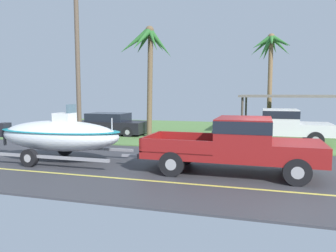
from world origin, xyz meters
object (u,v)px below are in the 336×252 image
object	(u,v)px
boat_on_trailer	(59,135)
utility_pole	(78,57)
parked_sedan_near	(111,124)
palm_tree_mid	(271,53)
carport_awning	(299,97)
pickup_truck_towing	(243,143)
parked_pickup_background	(279,124)
palm_tree_far_left	(148,51)

from	to	relation	value
boat_on_trailer	utility_pole	bearing A→B (deg)	112.94
parked_sedan_near	palm_tree_mid	world-z (taller)	palm_tree_mid
carport_awning	utility_pole	world-z (taller)	utility_pole
parked_sedan_near	palm_tree_mid	xyz separation A→B (m)	(9.58, 7.10, 4.89)
pickup_truck_towing	parked_pickup_background	xyz separation A→B (m)	(1.43, 6.96, -0.02)
boat_on_trailer	utility_pole	size ratio (longest dim) A/B	0.72
carport_awning	palm_tree_far_left	xyz separation A→B (m)	(-8.70, -4.37, 2.68)
parked_sedan_near	palm_tree_far_left	bearing A→B (deg)	-8.31
pickup_truck_towing	palm_tree_far_left	world-z (taller)	palm_tree_far_left
boat_on_trailer	palm_tree_far_left	bearing A→B (deg)	82.11
boat_on_trailer	carport_awning	world-z (taller)	carport_awning
carport_awning	palm_tree_mid	bearing A→B (deg)	119.44
palm_tree_far_left	utility_pole	size ratio (longest dim) A/B	0.74
boat_on_trailer	palm_tree_far_left	size ratio (longest dim) A/B	0.97
boat_on_trailer	palm_tree_mid	distance (m)	17.44
boat_on_trailer	utility_pole	distance (m)	6.16
parked_sedan_near	carport_awning	world-z (taller)	carport_awning
pickup_truck_towing	boat_on_trailer	xyz separation A→B (m)	(-6.92, 0.00, -0.01)
utility_pole	boat_on_trailer	bearing A→B (deg)	-67.06
parked_sedan_near	carport_awning	xyz separation A→B (m)	(11.34, 3.99, 1.73)
carport_awning	palm_tree_far_left	bearing A→B (deg)	-153.30
parked_sedan_near	utility_pole	xyz separation A→B (m)	(-0.34, -3.08, 3.87)
parked_sedan_near	boat_on_trailer	bearing A→B (deg)	-78.10
parked_sedan_near	palm_tree_far_left	xyz separation A→B (m)	(2.65, -0.39, 4.41)
boat_on_trailer	parked_pickup_background	xyz separation A→B (m)	(8.34, 6.96, -0.01)
parked_pickup_background	carport_awning	bearing A→B (deg)	73.97
pickup_truck_towing	parked_sedan_near	world-z (taller)	pickup_truck_towing
carport_awning	palm_tree_far_left	distance (m)	10.10
parked_sedan_near	utility_pole	size ratio (longest dim) A/B	0.49
palm_tree_far_left	utility_pole	distance (m)	4.06
boat_on_trailer	utility_pole	world-z (taller)	utility_pole
palm_tree_mid	boat_on_trailer	bearing A→B (deg)	-118.20
palm_tree_mid	palm_tree_far_left	distance (m)	10.22
parked_sedan_near	carport_awning	bearing A→B (deg)	19.37
pickup_truck_towing	boat_on_trailer	distance (m)	6.92
parked_pickup_background	parked_sedan_near	world-z (taller)	parked_pickup_background
utility_pole	palm_tree_far_left	bearing A→B (deg)	42.02
pickup_truck_towing	parked_sedan_near	size ratio (longest dim) A/B	1.36
palm_tree_mid	utility_pole	world-z (taller)	utility_pole
carport_awning	utility_pole	xyz separation A→B (m)	(-11.68, -7.07, 2.15)
parked_pickup_background	boat_on_trailer	bearing A→B (deg)	-140.18
boat_on_trailer	parked_sedan_near	world-z (taller)	boat_on_trailer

